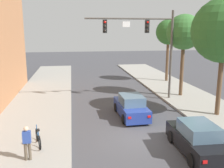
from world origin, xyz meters
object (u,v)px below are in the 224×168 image
(traffic_signal_mast, at_px, (148,38))
(street_tree_second, at_px, (184,33))
(street_tree_nearest, at_px, (224,31))
(car_lead_blue, at_px, (131,107))
(pedestrian_sidewalk_left_walker, at_px, (27,141))
(bicycle_leaning, at_px, (38,138))
(street_tree_third, at_px, (169,33))
(car_following_black, at_px, (197,139))

(traffic_signal_mast, height_order, street_tree_second, traffic_signal_mast)
(street_tree_nearest, xyz_separation_m, street_tree_second, (-0.26, 5.58, -0.18))
(car_lead_blue, xyz_separation_m, street_tree_nearest, (6.07, -0.91, 5.28))
(pedestrian_sidewalk_left_walker, height_order, bicycle_leaning, pedestrian_sidewalk_left_walker)
(traffic_signal_mast, height_order, car_lead_blue, traffic_signal_mast)
(street_tree_third, bearing_deg, pedestrian_sidewalk_left_walker, -128.07)
(traffic_signal_mast, height_order, street_tree_nearest, street_tree_nearest)
(car_following_black, bearing_deg, pedestrian_sidewalk_left_walker, 177.84)
(car_following_black, relative_size, street_tree_second, 0.59)
(pedestrian_sidewalk_left_walker, relative_size, street_tree_third, 0.23)
(traffic_signal_mast, bearing_deg, street_tree_second, 11.62)
(car_lead_blue, bearing_deg, car_following_black, -71.07)
(street_tree_nearest, bearing_deg, street_tree_second, 92.71)
(traffic_signal_mast, xyz_separation_m, street_tree_third, (4.76, 7.44, 0.38))
(street_tree_nearest, distance_m, street_tree_third, 12.33)
(street_tree_second, bearing_deg, bicycle_leaning, -143.54)
(street_tree_nearest, height_order, street_tree_second, street_tree_nearest)
(car_following_black, height_order, bicycle_leaning, car_following_black)
(traffic_signal_mast, distance_m, street_tree_second, 3.64)
(car_lead_blue, relative_size, street_tree_second, 0.59)
(car_lead_blue, bearing_deg, bicycle_leaning, -145.98)
(street_tree_nearest, bearing_deg, traffic_signal_mast, 128.10)
(car_lead_blue, relative_size, street_tree_nearest, 0.53)
(car_lead_blue, xyz_separation_m, street_tree_second, (5.80, 4.66, 5.10))
(traffic_signal_mast, bearing_deg, bicycle_leaning, -135.87)
(pedestrian_sidewalk_left_walker, bearing_deg, car_following_black, -2.16)
(street_tree_third, bearing_deg, car_lead_blue, -121.68)
(street_tree_second, distance_m, street_tree_third, 6.83)
(pedestrian_sidewalk_left_walker, bearing_deg, bicycle_leaning, 79.31)
(traffic_signal_mast, height_order, car_following_black, traffic_signal_mast)
(pedestrian_sidewalk_left_walker, height_order, street_tree_third, street_tree_third)
(street_tree_nearest, bearing_deg, car_lead_blue, 171.43)
(street_tree_third, bearing_deg, street_tree_nearest, -94.45)
(car_lead_blue, distance_m, street_tree_second, 9.02)
(traffic_signal_mast, relative_size, bicycle_leaning, 4.34)
(traffic_signal_mast, relative_size, street_tree_second, 1.03)
(pedestrian_sidewalk_left_walker, relative_size, bicycle_leaning, 0.95)
(traffic_signal_mast, relative_size, street_tree_nearest, 0.93)
(traffic_signal_mast, xyz_separation_m, street_tree_second, (3.54, 0.73, 0.44))
(street_tree_third, bearing_deg, traffic_signal_mast, -122.59)
(car_following_black, bearing_deg, car_lead_blue, 108.93)
(traffic_signal_mast, distance_m, street_tree_nearest, 6.19)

